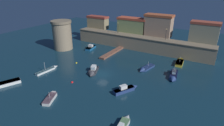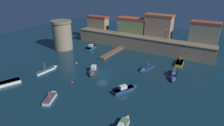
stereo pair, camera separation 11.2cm
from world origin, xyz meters
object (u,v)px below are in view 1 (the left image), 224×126
(moored_boat_3, at_px, (173,76))
(mooring_buoy_0, at_px, (76,63))
(moored_boat_1, at_px, (92,47))
(moored_boat_2, at_px, (48,70))
(quay_lamp_1, at_px, (166,33))
(moored_boat_6, at_px, (145,69))
(fortress_tower, at_px, (62,35))
(moored_boat_7, at_px, (4,84))
(mooring_buoy_2, at_px, (101,58))
(quay_lamp_0, at_px, (118,26))
(moored_boat_4, at_px, (126,89))
(moored_boat_5, at_px, (51,97))
(moored_boat_8, at_px, (180,62))
(moored_boat_0, at_px, (93,72))
(mooring_buoy_1, at_px, (72,82))

(moored_boat_3, height_order, mooring_buoy_0, moored_boat_3)
(moored_boat_1, bearing_deg, moored_boat_2, 173.29)
(quay_lamp_1, distance_m, moored_boat_6, 15.89)
(fortress_tower, distance_m, moored_boat_3, 38.73)
(moored_boat_2, xyz_separation_m, moored_boat_7, (-2.49, -10.55, 0.10))
(moored_boat_3, bearing_deg, mooring_buoy_2, -103.55)
(mooring_buoy_2, bearing_deg, moored_boat_6, -3.73)
(quay_lamp_0, bearing_deg, moored_boat_7, -101.30)
(quay_lamp_1, height_order, moored_boat_1, quay_lamp_1)
(quay_lamp_1, bearing_deg, moored_boat_6, -92.66)
(mooring_buoy_2, bearing_deg, quay_lamp_0, 96.77)
(mooring_buoy_0, height_order, mooring_buoy_2, mooring_buoy_2)
(moored_boat_2, height_order, moored_boat_6, moored_boat_2)
(moored_boat_2, distance_m, mooring_buoy_2, 15.95)
(moored_boat_4, xyz_separation_m, moored_boat_5, (-11.56, -10.11, -0.15))
(moored_boat_2, relative_size, mooring_buoy_2, 11.23)
(quay_lamp_1, distance_m, moored_boat_8, 10.44)
(moored_boat_3, distance_m, moored_boat_6, 7.60)
(moored_boat_8, bearing_deg, quay_lamp_1, 44.98)
(quay_lamp_1, relative_size, moored_boat_3, 0.54)
(moored_boat_8, bearing_deg, moored_boat_1, 88.80)
(quay_lamp_0, distance_m, moored_boat_8, 24.72)
(moored_boat_0, relative_size, moored_boat_6, 0.95)
(mooring_buoy_1, bearing_deg, moored_boat_6, 51.98)
(moored_boat_1, height_order, moored_boat_5, moored_boat_5)
(moored_boat_1, relative_size, moored_boat_2, 0.92)
(moored_boat_2, bearing_deg, moored_boat_8, -46.88)
(moored_boat_7, distance_m, mooring_buoy_1, 14.99)
(quay_lamp_1, height_order, moored_boat_0, quay_lamp_1)
(quay_lamp_1, bearing_deg, moored_boat_0, -116.03)
(moored_boat_0, bearing_deg, quay_lamp_1, 131.40)
(moored_boat_1, relative_size, moored_boat_4, 1.06)
(moored_boat_3, bearing_deg, quay_lamp_0, -131.51)
(fortress_tower, distance_m, moored_boat_4, 34.63)
(moored_boat_3, bearing_deg, moored_boat_0, -75.29)
(mooring_buoy_0, bearing_deg, quay_lamp_0, 83.77)
(moored_boat_0, relative_size, moored_boat_8, 1.00)
(quay_lamp_1, height_order, moored_boat_3, quay_lamp_1)
(moored_boat_5, bearing_deg, moored_boat_0, -25.56)
(fortress_tower, bearing_deg, mooring_buoy_1, -41.81)
(mooring_buoy_2, bearing_deg, moored_boat_7, -110.37)
(moored_boat_6, xyz_separation_m, mooring_buoy_1, (-11.89, -15.21, -0.31))
(quay_lamp_0, xyz_separation_m, moored_boat_4, (16.93, -26.54, -6.56))
(moored_boat_2, height_order, moored_boat_3, moored_boat_3)
(fortress_tower, xyz_separation_m, moored_boat_0, (20.16, -10.55, -4.46))
(moored_boat_1, xyz_separation_m, mooring_buoy_1, (10.81, -22.43, -0.48))
(mooring_buoy_1, distance_m, mooring_buoy_2, 16.42)
(moored_boat_7, bearing_deg, mooring_buoy_2, -177.00)
(moored_boat_4, relative_size, mooring_buoy_1, 10.09)
(mooring_buoy_0, bearing_deg, quay_lamp_1, 46.59)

